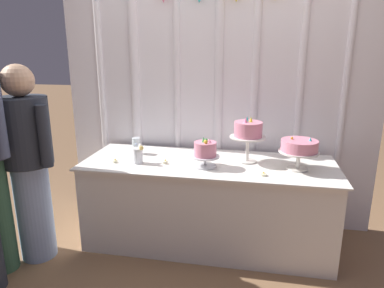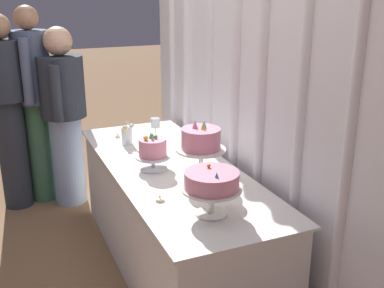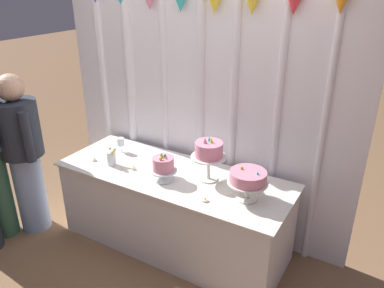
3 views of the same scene
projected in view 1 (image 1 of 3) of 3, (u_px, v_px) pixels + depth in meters
name	position (u px, v px, depth m)	size (l,w,h in m)	color
ground_plane	(206.00, 247.00, 2.98)	(24.00, 24.00, 0.00)	#846042
draped_curtain	(214.00, 90.00, 3.17)	(2.87, 0.15, 2.44)	white
cake_table	(208.00, 203.00, 2.97)	(2.07, 0.77, 0.73)	white
cake_display_leftmost	(205.00, 151.00, 2.73)	(0.23, 0.23, 0.25)	silver
cake_display_center	(248.00, 132.00, 2.81)	(0.29, 0.29, 0.39)	silver
cake_display_rightmost	(299.00, 147.00, 2.65)	(0.31, 0.31, 0.27)	silver
wine_glass	(136.00, 142.00, 3.09)	(0.07, 0.07, 0.14)	silver
flower_vase	(138.00, 155.00, 2.83)	(0.10, 0.10, 0.17)	silver
tealight_far_left	(115.00, 161.00, 2.86)	(0.04, 0.04, 0.03)	beige
tealight_near_left	(165.00, 162.00, 2.83)	(0.04, 0.04, 0.04)	beige
tealight_near_right	(263.00, 175.00, 2.57)	(0.05, 0.05, 0.03)	beige
guest_man_pink_jacket	(28.00, 159.00, 2.65)	(0.52, 0.48, 1.54)	#93ADD6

